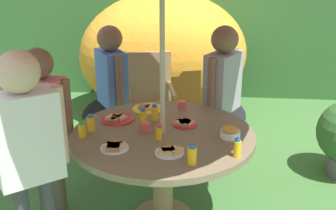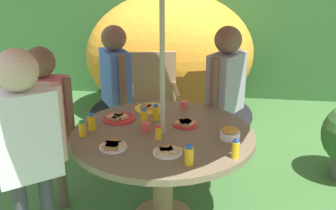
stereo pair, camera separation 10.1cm
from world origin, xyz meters
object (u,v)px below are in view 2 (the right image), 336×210
object	(u,v)px
wooden_chair	(154,98)
cup_near	(146,127)
child_in_blue_shirt	(116,78)
child_in_white_shirt	(25,135)
plate_center_back	(150,108)
juice_bottle_center_front	(158,133)
garden_table	(163,147)
juice_bottle_front_edge	(235,149)
snack_bowl	(230,133)
juice_bottle_far_left	(82,129)
juice_bottle_spot_a	(144,117)
dome_tent	(171,55)
plate_near_left	(113,146)
plate_mid_right	(118,118)
juice_bottle_spot_b	(189,156)
juice_bottle_near_right	(92,122)
cup_far	(184,105)
plate_far_right	(185,123)
child_in_grey_shirt	(226,83)
child_in_pink_shirt	(45,110)
juice_bottle_back_edge	(156,113)
plate_mid_left	(167,151)

from	to	relation	value
wooden_chair	cup_near	distance (m)	1.22
child_in_blue_shirt	child_in_white_shirt	size ratio (longest dim) A/B	0.92
child_in_white_shirt	plate_center_back	world-z (taller)	child_in_white_shirt
wooden_chair	juice_bottle_center_front	world-z (taller)	wooden_chair
garden_table	juice_bottle_front_edge	size ratio (longest dim) A/B	10.58
child_in_white_shirt	snack_bowl	world-z (taller)	child_in_white_shirt
child_in_white_shirt	juice_bottle_far_left	bearing A→B (deg)	29.30
juice_bottle_spot_a	cup_near	bearing A→B (deg)	-73.59
juice_bottle_front_edge	juice_bottle_spot_a	world-z (taller)	same
wooden_chair	dome_tent	world-z (taller)	dome_tent
plate_near_left	dome_tent	bearing A→B (deg)	88.18
juice_bottle_center_front	juice_bottle_spot_a	xyz separation A→B (m)	(-0.15, 0.25, 0.01)
plate_mid_right	juice_bottle_spot_b	distance (m)	0.88
wooden_chair	juice_bottle_spot_a	bearing A→B (deg)	-96.77
juice_bottle_near_right	cup_far	xyz separation A→B (m)	(0.63, 0.51, -0.03)
plate_far_right	plate_center_back	distance (m)	0.43
dome_tent	plate_mid_right	size ratio (longest dim) A/B	10.06
child_in_grey_shirt	juice_bottle_center_front	distance (m)	0.99
juice_bottle_far_left	juice_bottle_center_front	bearing A→B (deg)	1.66
child_in_grey_shirt	cup_far	distance (m)	0.44
child_in_pink_shirt	plate_near_left	distance (m)	0.69
child_in_grey_shirt	child_in_white_shirt	size ratio (longest dim) A/B	0.94
child_in_white_shirt	juice_bottle_center_front	xyz separation A→B (m)	(0.72, 0.47, -0.15)
garden_table	juice_bottle_near_right	distance (m)	0.55
child_in_pink_shirt	plate_mid_right	size ratio (longest dim) A/B	5.26
wooden_chair	child_in_blue_shirt	distance (m)	0.55
dome_tent	juice_bottle_spot_a	xyz separation A→B (m)	(0.05, -2.07, 0.04)
garden_table	plate_mid_right	size ratio (longest dim) A/B	5.30
wooden_chair	juice_bottle_spot_b	size ratio (longest dim) A/B	7.53
child_in_pink_shirt	juice_bottle_front_edge	bearing A→B (deg)	-11.94
juice_bottle_back_edge	cup_near	bearing A→B (deg)	-99.70
wooden_chair	plate_center_back	bearing A→B (deg)	-95.31
juice_bottle_far_left	juice_bottle_back_edge	bearing A→B (deg)	37.37
plate_center_back	juice_bottle_back_edge	bearing A→B (deg)	-68.48
child_in_pink_shirt	juice_bottle_center_front	world-z (taller)	child_in_pink_shirt
plate_far_right	juice_bottle_spot_a	world-z (taller)	juice_bottle_spot_a
snack_bowl	plate_mid_right	bearing A→B (deg)	164.57
juice_bottle_front_edge	plate_near_left	bearing A→B (deg)	177.39
plate_near_left	plate_mid_left	distance (m)	0.37
child_in_blue_shirt	child_in_grey_shirt	bearing A→B (deg)	51.53
juice_bottle_spot_b	plate_mid_left	bearing A→B (deg)	139.19
wooden_chair	child_in_grey_shirt	bearing A→B (deg)	-44.59
plate_far_right	juice_bottle_back_edge	bearing A→B (deg)	161.49
juice_bottle_spot_b	wooden_chair	bearing A→B (deg)	106.38
plate_center_back	garden_table	bearing A→B (deg)	-69.00
child_in_white_shirt	juice_bottle_front_edge	distance (m)	1.28
juice_bottle_far_left	plate_center_back	bearing A→B (deg)	56.00
garden_table	dome_tent	world-z (taller)	dome_tent
cup_far	plate_near_left	bearing A→B (deg)	-116.92
juice_bottle_far_left	juice_bottle_spot_a	xyz separation A→B (m)	(0.39, 0.26, 0.01)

